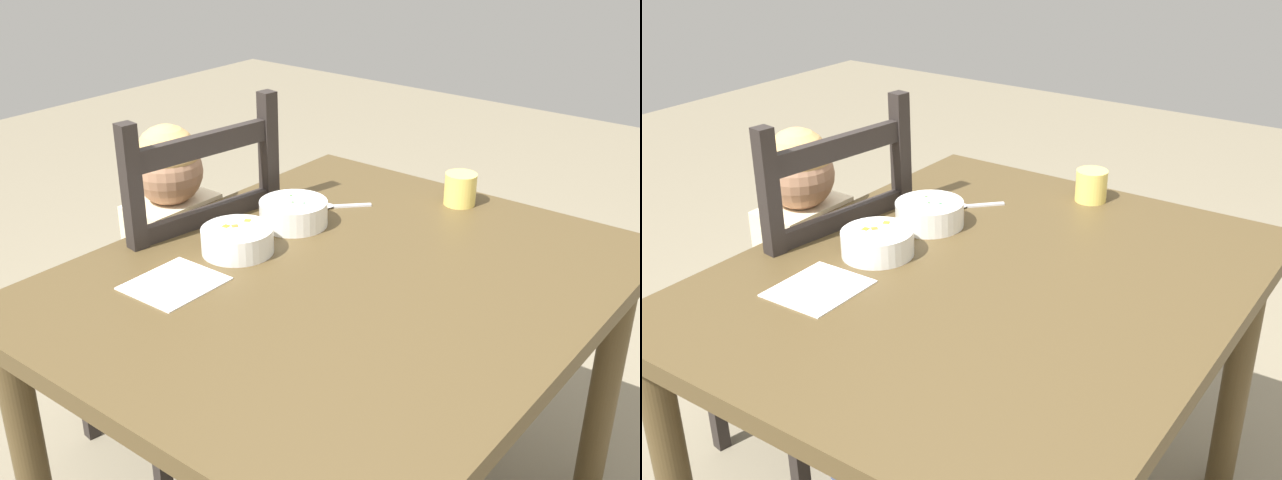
# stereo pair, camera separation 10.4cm
# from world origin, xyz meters

# --- Properties ---
(dining_table) EXTENTS (1.18, 0.98, 0.74)m
(dining_table) POSITION_xyz_m (0.00, 0.00, 0.63)
(dining_table) COLOR #4E3D22
(dining_table) RESTS_ON ground
(dining_chair) EXTENTS (0.47, 0.47, 1.02)m
(dining_chair) POSITION_xyz_m (0.03, 0.54, 0.47)
(dining_chair) COLOR #282320
(dining_chair) RESTS_ON ground
(child_figure) EXTENTS (0.32, 0.31, 0.94)m
(child_figure) POSITION_xyz_m (0.04, 0.53, 0.62)
(child_figure) COLOR beige
(child_figure) RESTS_ON ground
(bowl_of_peas) EXTENTS (0.16, 0.16, 0.06)m
(bowl_of_peas) POSITION_xyz_m (0.13, 0.24, 0.77)
(bowl_of_peas) COLOR white
(bowl_of_peas) RESTS_ON dining_table
(bowl_of_carrots) EXTENTS (0.16, 0.16, 0.06)m
(bowl_of_carrots) POSITION_xyz_m (-0.05, 0.24, 0.77)
(bowl_of_carrots) COLOR white
(bowl_of_carrots) RESTS_ON dining_table
(spoon) EXTENTS (0.11, 0.11, 0.01)m
(spoon) POSITION_xyz_m (0.27, 0.23, 0.74)
(spoon) COLOR silver
(spoon) RESTS_ON dining_table
(drinking_cup) EXTENTS (0.08, 0.08, 0.08)m
(drinking_cup) POSITION_xyz_m (0.49, -0.00, 0.78)
(drinking_cup) COLOR #F0D664
(drinking_cup) RESTS_ON dining_table
(paper_napkin) EXTENTS (0.18, 0.16, 0.00)m
(paper_napkin) POSITION_xyz_m (-0.24, 0.24, 0.74)
(paper_napkin) COLOR white
(paper_napkin) RESTS_ON dining_table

